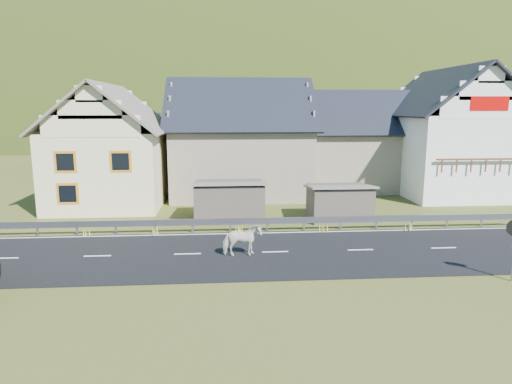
{
  "coord_description": "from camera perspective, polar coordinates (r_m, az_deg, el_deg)",
  "views": [
    {
      "loc": [
        -2.37,
        -19.94,
        6.6
      ],
      "look_at": [
        -0.78,
        1.5,
        2.57
      ],
      "focal_mm": 32.0,
      "sensor_mm": 36.0,
      "label": 1
    }
  ],
  "objects": [
    {
      "name": "house_stone_a",
      "position": [
        35.03,
        -2.02,
        7.39
      ],
      "size": [
        10.8,
        9.8,
        8.9
      ],
      "color": "gray",
      "rests_on": "ground"
    },
    {
      "name": "house_stone_b",
      "position": [
        38.73,
        12.92,
        6.85
      ],
      "size": [
        9.8,
        8.8,
        8.1
      ],
      "color": "gray",
      "rests_on": "ground"
    },
    {
      "name": "road",
      "position": [
        21.14,
        2.42,
        -7.54
      ],
      "size": [
        60.0,
        7.0,
        0.04
      ],
      "primitive_type": "cube",
      "color": "black",
      "rests_on": "ground"
    },
    {
      "name": "ground",
      "position": [
        21.14,
        2.42,
        -7.59
      ],
      "size": [
        160.0,
        160.0,
        0.0
      ],
      "primitive_type": "plane",
      "color": "#394C17",
      "rests_on": "ground"
    },
    {
      "name": "shed_right",
      "position": [
        27.42,
        10.36,
        -1.35
      ],
      "size": [
        3.8,
        2.9,
        2.2
      ],
      "primitive_type": "cube",
      "color": "brown",
      "rests_on": "ground"
    },
    {
      "name": "horse",
      "position": [
        20.39,
        -1.76,
        -6.05
      ],
      "size": [
        0.93,
        1.77,
        1.43
      ],
      "primitive_type": "imported",
      "rotation": [
        0.0,
        0.0,
        1.67
      ],
      "color": "silver",
      "rests_on": "road"
    },
    {
      "name": "mountain",
      "position": [
        201.84,
        -2.13,
        3.03
      ],
      "size": [
        440.0,
        280.0,
        260.0
      ],
      "primitive_type": "ellipsoid",
      "color": "#1D340C",
      "rests_on": "ground"
    },
    {
      "name": "shed_left",
      "position": [
        27.01,
        -3.38,
        -1.15
      ],
      "size": [
        4.3,
        3.3,
        2.4
      ],
      "primitive_type": "cube",
      "color": "brown",
      "rests_on": "ground"
    },
    {
      "name": "conifer_patch",
      "position": [
        140.2,
        -26.68,
        9.26
      ],
      "size": [
        76.0,
        50.0,
        28.0
      ],
      "primitive_type": "ellipsoid",
      "color": "black",
      "rests_on": "ground"
    },
    {
      "name": "house_white",
      "position": [
        38.16,
        23.04,
        7.47
      ],
      "size": [
        8.8,
        10.8,
        9.7
      ],
      "color": "white",
      "rests_on": "ground"
    },
    {
      "name": "lane_markings",
      "position": [
        21.13,
        2.42,
        -7.47
      ],
      "size": [
        60.0,
        6.6,
        0.01
      ],
      "primitive_type": "cube",
      "color": "silver",
      "rests_on": "road"
    },
    {
      "name": "house_cream",
      "position": [
        32.92,
        -17.76,
        6.2
      ],
      "size": [
        7.8,
        9.8,
        8.3
      ],
      "color": "#FFEEBD",
      "rests_on": "ground"
    },
    {
      "name": "guardrail",
      "position": [
        24.5,
        1.44,
        -3.66
      ],
      "size": [
        28.1,
        0.09,
        0.75
      ],
      "color": "#93969B",
      "rests_on": "ground"
    }
  ]
}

